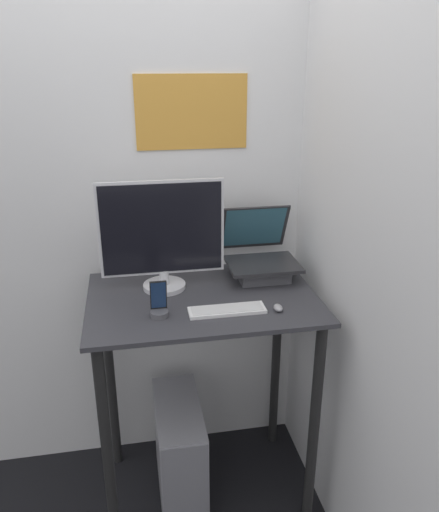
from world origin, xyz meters
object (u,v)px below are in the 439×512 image
object	(u,v)px
monitor	(162,237)
mouse	(278,308)
cell_phone	(159,306)
laptop	(261,260)
keyboard	(227,310)
computer_tower	(180,450)

from	to	relation	value
monitor	mouse	distance (m)	0.58
mouse	cell_phone	world-z (taller)	cell_phone
laptop	cell_phone	world-z (taller)	laptop
mouse	cell_phone	xyz separation A→B (m)	(-0.48, 0.04, 0.03)
laptop	keyboard	distance (m)	0.41
computer_tower	monitor	bearing A→B (deg)	107.91
monitor	computer_tower	bearing A→B (deg)	-72.09
cell_phone	computer_tower	bearing A→B (deg)	65.48
computer_tower	laptop	bearing A→B (deg)	20.09
keyboard	computer_tower	distance (m)	0.88
monitor	cell_phone	size ratio (longest dim) A/B	3.52
laptop	mouse	distance (m)	0.37
keyboard	cell_phone	bearing A→B (deg)	176.79
keyboard	computer_tower	xyz separation A→B (m)	(-0.20, 0.18, -0.84)
monitor	keyboard	distance (m)	0.43
monitor	keyboard	bearing A→B (deg)	-50.41
keyboard	mouse	world-z (taller)	mouse
monitor	keyboard	world-z (taller)	monitor
monitor	computer_tower	distance (m)	1.08
mouse	cell_phone	size ratio (longest dim) A/B	0.37
laptop	keyboard	size ratio (longest dim) A/B	1.15
keyboard	cell_phone	xyz separation A→B (m)	(-0.27, 0.02, 0.03)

